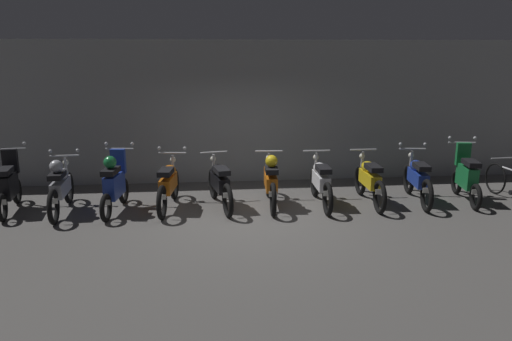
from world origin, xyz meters
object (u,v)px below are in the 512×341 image
(motorbike_slot_1, at_px, (61,186))
(motorbike_slot_4, at_px, (220,183))
(bicycle, at_px, (512,184))
(motorbike_slot_0, at_px, (9,185))
(motorbike_slot_5, at_px, (271,180))
(motorbike_slot_3, at_px, (168,184))
(motorbike_slot_7, at_px, (369,180))
(motorbike_slot_9, at_px, (466,176))
(motorbike_slot_6, at_px, (321,181))
(motorbike_slot_8, at_px, (417,179))
(motorbike_slot_2, at_px, (115,183))

(motorbike_slot_1, relative_size, motorbike_slot_4, 1.01)
(motorbike_slot_4, xyz_separation_m, bicycle, (6.05, -0.15, -0.13))
(motorbike_slot_0, bearing_deg, motorbike_slot_5, -1.35)
(motorbike_slot_5, bearing_deg, motorbike_slot_1, -179.18)
(motorbike_slot_5, relative_size, bicycle, 1.13)
(motorbike_slot_0, relative_size, motorbike_slot_3, 0.86)
(motorbike_slot_7, height_order, motorbike_slot_9, motorbike_slot_9)
(motorbike_slot_3, bearing_deg, motorbike_slot_9, -0.93)
(motorbike_slot_7, bearing_deg, motorbike_slot_6, -178.85)
(motorbike_slot_7, relative_size, motorbike_slot_9, 1.17)
(motorbike_slot_1, bearing_deg, motorbike_slot_4, 1.49)
(motorbike_slot_7, height_order, motorbike_slot_8, motorbike_slot_8)
(motorbike_slot_9, bearing_deg, motorbike_slot_2, -179.87)
(motorbike_slot_9, bearing_deg, motorbike_slot_5, 179.02)
(motorbike_slot_0, height_order, motorbike_slot_9, same)
(motorbike_slot_0, height_order, motorbike_slot_6, motorbike_slot_0)
(motorbike_slot_1, distance_m, motorbike_slot_9, 8.11)
(motorbike_slot_3, bearing_deg, motorbike_slot_0, 178.30)
(motorbike_slot_3, height_order, bicycle, motorbike_slot_3)
(motorbike_slot_4, bearing_deg, motorbike_slot_2, -176.99)
(motorbike_slot_1, height_order, motorbike_slot_3, same)
(motorbike_slot_3, bearing_deg, motorbike_slot_4, -0.47)
(motorbike_slot_0, relative_size, motorbike_slot_9, 1.00)
(motorbike_slot_4, xyz_separation_m, motorbike_slot_8, (4.06, -0.04, 0.00))
(motorbike_slot_8, bearing_deg, motorbike_slot_5, 179.71)
(motorbike_slot_2, distance_m, motorbike_slot_9, 7.09)
(motorbike_slot_9, bearing_deg, motorbike_slot_6, 179.41)
(motorbike_slot_4, height_order, motorbike_slot_8, motorbike_slot_8)
(motorbike_slot_5, distance_m, bicycle, 5.04)
(motorbike_slot_0, bearing_deg, motorbike_slot_8, -0.95)
(motorbike_slot_2, xyz_separation_m, motorbike_slot_8, (6.08, 0.07, -0.08))
(motorbike_slot_2, height_order, motorbike_slot_6, motorbike_slot_2)
(motorbike_slot_2, bearing_deg, motorbike_slot_4, 3.01)
(motorbike_slot_4, bearing_deg, motorbike_slot_9, -1.02)
(motorbike_slot_7, xyz_separation_m, motorbike_slot_9, (2.03, -0.05, 0.04))
(motorbike_slot_4, bearing_deg, bicycle, -1.45)
(motorbike_slot_9, bearing_deg, motorbike_slot_0, 178.82)
(motorbike_slot_0, bearing_deg, bicycle, -1.43)
(motorbike_slot_8, bearing_deg, motorbike_slot_6, -179.36)
(motorbike_slot_9, relative_size, bicycle, 0.97)
(motorbike_slot_9, bearing_deg, motorbike_slot_7, 178.54)
(motorbike_slot_7, bearing_deg, motorbike_slot_3, 179.34)
(motorbike_slot_7, bearing_deg, motorbike_slot_9, -1.46)
(motorbike_slot_5, bearing_deg, motorbike_slot_8, -0.29)
(motorbike_slot_0, height_order, motorbike_slot_1, motorbike_slot_0)
(motorbike_slot_8, relative_size, bicycle, 1.13)
(motorbike_slot_1, height_order, motorbike_slot_6, motorbike_slot_1)
(motorbike_slot_0, bearing_deg, motorbike_slot_2, -5.74)
(motorbike_slot_7, distance_m, bicycle, 3.02)
(motorbike_slot_5, bearing_deg, motorbike_slot_9, -0.98)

